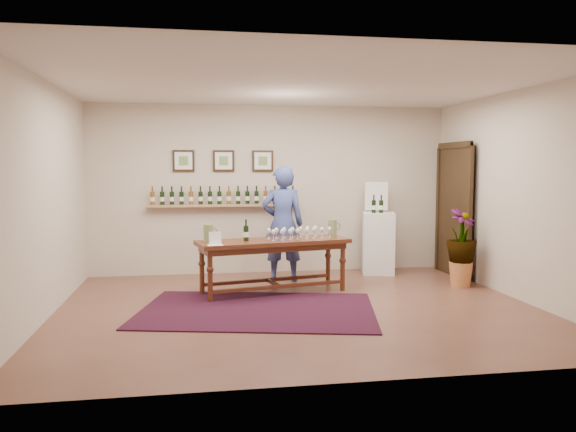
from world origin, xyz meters
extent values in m
plane|color=brown|center=(0.00, 0.00, 0.00)|extent=(6.00, 6.00, 0.00)
plane|color=beige|center=(0.00, 2.50, 1.40)|extent=(6.00, 0.00, 6.00)
plane|color=beige|center=(0.00, -2.50, 1.40)|extent=(6.00, 0.00, 6.00)
plane|color=beige|center=(-3.00, 0.00, 1.40)|extent=(0.00, 5.00, 5.00)
plane|color=beige|center=(3.00, 0.00, 1.40)|extent=(0.00, 5.00, 5.00)
plane|color=silver|center=(0.00, 0.00, 2.80)|extent=(6.00, 6.00, 0.00)
cube|color=tan|center=(-0.80, 2.41, 1.15)|extent=(2.50, 0.16, 0.04)
cube|color=black|center=(2.94, 1.70, 1.05)|extent=(0.10, 1.00, 2.10)
cube|color=black|center=(2.89, 1.70, 1.05)|extent=(0.04, 1.12, 2.22)
cube|color=black|center=(-1.45, 2.48, 1.88)|extent=(0.35, 0.03, 0.35)
cube|color=white|center=(-1.45, 2.46, 1.88)|extent=(0.28, 0.01, 0.28)
cube|color=#6C964B|center=(-1.45, 2.45, 1.88)|extent=(0.15, 0.00, 0.15)
cube|color=black|center=(-0.80, 2.48, 1.88)|extent=(0.35, 0.03, 0.35)
cube|color=white|center=(-0.80, 2.46, 1.88)|extent=(0.28, 0.01, 0.28)
cube|color=#6C964B|center=(-0.80, 2.45, 1.88)|extent=(0.15, 0.00, 0.15)
cube|color=black|center=(-0.15, 2.48, 1.88)|extent=(0.35, 0.03, 0.35)
cube|color=white|center=(-0.15, 2.46, 1.88)|extent=(0.28, 0.01, 0.28)
cube|color=#6C964B|center=(-0.15, 2.45, 1.88)|extent=(0.15, 0.00, 0.15)
cube|color=#470C13|center=(-0.53, -0.05, 0.01)|extent=(3.23, 2.50, 0.02)
cube|color=#441D11|center=(-0.19, 0.92, 0.73)|extent=(2.23, 1.11, 0.06)
cube|color=#441D11|center=(-0.19, 0.92, 0.66)|extent=(2.09, 0.97, 0.10)
cylinder|color=#441D11|center=(-1.09, 0.48, 0.35)|extent=(0.08, 0.08, 0.70)
cylinder|color=#441D11|center=(0.81, 0.88, 0.35)|extent=(0.08, 0.08, 0.70)
cylinder|color=#441D11|center=(-1.19, 0.95, 0.35)|extent=(0.08, 0.08, 0.70)
cylinder|color=#441D11|center=(0.71, 1.36, 0.35)|extent=(0.08, 0.08, 0.70)
cube|color=#441D11|center=(-0.14, 0.68, 0.14)|extent=(1.91, 0.45, 0.05)
cube|color=#441D11|center=(-0.24, 1.15, 0.14)|extent=(1.91, 0.45, 0.05)
cube|color=#441D11|center=(-0.19, 0.92, 0.14)|extent=(0.15, 0.49, 0.05)
cube|color=white|center=(-1.02, 0.50, 0.85)|extent=(0.21, 0.16, 0.18)
cube|color=white|center=(1.74, 2.07, 0.51)|extent=(0.62, 0.62, 1.02)
cube|color=white|center=(1.76, 2.25, 1.29)|extent=(0.38, 0.12, 0.53)
cone|color=#C17340|center=(2.62, 0.86, 0.18)|extent=(0.35, 0.35, 0.37)
imported|color=#153214|center=(2.62, 0.86, 0.69)|extent=(0.74, 0.74, 0.64)
imported|color=#394788|center=(0.07, 1.71, 0.90)|extent=(0.69, 0.49, 1.79)
camera|label=1|loc=(-1.27, -6.86, 1.78)|focal=35.00mm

